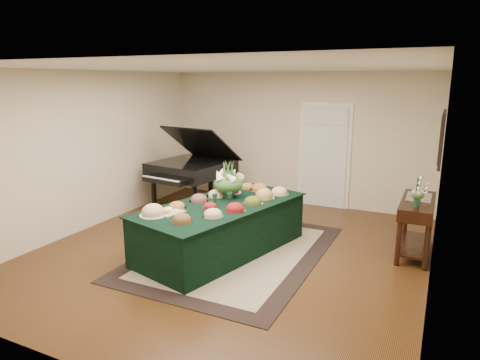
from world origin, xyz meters
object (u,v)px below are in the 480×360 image
at_px(grand_piano, 192,168).
at_px(mahogany_sideboard, 417,213).
at_px(buffet_table, 222,228).
at_px(floral_centerpiece, 228,180).

xyz_separation_m(grand_piano, mahogany_sideboard, (4.26, -0.63, -0.18)).
height_order(buffet_table, mahogany_sideboard, mahogany_sideboard).
height_order(grand_piano, mahogany_sideboard, grand_piano).
height_order(floral_centerpiece, mahogany_sideboard, floral_centerpiece).
distance_m(floral_centerpiece, mahogany_sideboard, 2.84).
bearing_deg(floral_centerpiece, grand_piano, 137.75).
relative_size(floral_centerpiece, mahogany_sideboard, 0.37).
xyz_separation_m(floral_centerpiece, mahogany_sideboard, (2.70, 0.79, -0.38)).
bearing_deg(grand_piano, mahogany_sideboard, -8.43).
xyz_separation_m(buffet_table, floral_centerpiece, (-0.07, 0.37, 0.65)).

